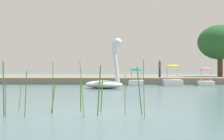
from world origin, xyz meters
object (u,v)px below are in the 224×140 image
at_px(pedal_boat_teal, 136,81).
at_px(pedal_boat_yellow, 172,80).
at_px(tree_broadleaf_right, 220,42).
at_px(swan_boat, 106,80).
at_px(person_on_path, 160,67).
at_px(pedal_boat_pink, 206,81).

bearing_deg(pedal_boat_teal, pedal_boat_yellow, 0.44).
bearing_deg(pedal_boat_yellow, tree_broadleaf_right, 54.11).
height_order(swan_boat, person_on_path, swan_boat).
distance_m(pedal_boat_teal, tree_broadleaf_right, 13.19).
bearing_deg(pedal_boat_teal, pedal_boat_pink, 1.47).
distance_m(tree_broadleaf_right, person_on_path, 8.14).
xyz_separation_m(swan_boat, pedal_boat_teal, (2.20, 4.54, -0.21)).
bearing_deg(pedal_boat_pink, swan_boat, -149.01).
height_order(tree_broadleaf_right, person_on_path, tree_broadleaf_right).
relative_size(swan_boat, pedal_boat_teal, 1.63).
xyz_separation_m(swan_boat, tree_broadleaf_right, (11.37, 13.22, 3.60)).
bearing_deg(tree_broadleaf_right, swan_boat, -130.71).
height_order(pedal_boat_teal, tree_broadleaf_right, tree_broadleaf_right).
bearing_deg(person_on_path, pedal_boat_teal, -115.37).
xyz_separation_m(pedal_boat_teal, person_on_path, (2.39, 5.05, 1.15)).
xyz_separation_m(pedal_boat_pink, tree_broadleaf_right, (3.58, 8.54, 3.83)).
xyz_separation_m(pedal_boat_pink, pedal_boat_yellow, (-2.69, -0.12, 0.08)).
xyz_separation_m(pedal_boat_pink, person_on_path, (-3.20, 4.91, 1.16)).
height_order(pedal_boat_teal, person_on_path, person_on_path).
height_order(pedal_boat_pink, tree_broadleaf_right, tree_broadleaf_right).
distance_m(swan_boat, tree_broadleaf_right, 17.80).
relative_size(pedal_boat_yellow, person_on_path, 1.35).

